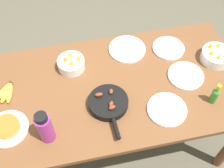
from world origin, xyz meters
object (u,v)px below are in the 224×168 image
(empty_plate_far_left, at_px, (168,48))
(empty_plate_mid_edge, at_px, (167,109))
(empty_plate_far_right, at_px, (186,76))
(fruit_bowl_citrus, at_px, (71,63))
(banana_bunch, at_px, (5,93))
(frittata_plate_center, at_px, (7,128))
(skillet, at_px, (109,103))
(hot_sauce_bottle, at_px, (215,95))
(water_bottle, at_px, (45,127))
(empty_plate_near_front, at_px, (127,49))
(fruit_bowl_mango, at_px, (216,56))

(empty_plate_far_left, relative_size, empty_plate_mid_edge, 0.93)
(empty_plate_far_right, distance_m, fruit_bowl_citrus, 0.74)
(banana_bunch, height_order, frittata_plate_center, frittata_plate_center)
(skillet, distance_m, empty_plate_far_right, 0.54)
(empty_plate_far_left, xyz_separation_m, empty_plate_mid_edge, (-0.17, -0.46, -0.00))
(banana_bunch, bearing_deg, hot_sauce_bottle, -14.29)
(water_bottle, bearing_deg, empty_plate_far_left, 29.61)
(skillet, height_order, fruit_bowl_citrus, fruit_bowl_citrus)
(empty_plate_near_front, relative_size, empty_plate_mid_edge, 1.08)
(empty_plate_near_front, relative_size, hot_sauce_bottle, 1.59)
(empty_plate_far_left, xyz_separation_m, hot_sauce_bottle, (0.12, -0.46, 0.06))
(banana_bunch, distance_m, empty_plate_near_front, 0.84)
(water_bottle, bearing_deg, fruit_bowl_citrus, 68.00)
(fruit_bowl_citrus, bearing_deg, empty_plate_far_left, 2.02)
(frittata_plate_center, distance_m, empty_plate_mid_edge, 0.91)
(empty_plate_far_left, relative_size, fruit_bowl_mango, 1.11)
(banana_bunch, height_order, empty_plate_near_front, banana_bunch)
(frittata_plate_center, relative_size, empty_plate_far_left, 1.07)
(empty_plate_far_right, height_order, empty_plate_mid_edge, same)
(banana_bunch, relative_size, fruit_bowl_citrus, 1.01)
(frittata_plate_center, bearing_deg, water_bottle, -22.89)
(banana_bunch, distance_m, empty_plate_far_left, 1.10)
(banana_bunch, height_order, hot_sauce_bottle, hot_sauce_bottle)
(fruit_bowl_mango, bearing_deg, water_bottle, -163.62)
(empty_plate_far_right, xyz_separation_m, empty_plate_mid_edge, (-0.20, -0.21, -0.00))
(banana_bunch, relative_size, water_bottle, 0.77)
(frittata_plate_center, xyz_separation_m, hot_sauce_bottle, (1.20, -0.06, 0.05))
(empty_plate_far_left, distance_m, fruit_bowl_citrus, 0.67)
(empty_plate_near_front, distance_m, fruit_bowl_citrus, 0.40)
(water_bottle, bearing_deg, hot_sauce_bottle, 1.72)
(empty_plate_far_right, distance_m, fruit_bowl_mango, 0.26)
(frittata_plate_center, relative_size, hot_sauce_bottle, 1.47)
(empty_plate_far_right, xyz_separation_m, fruit_bowl_mango, (0.24, 0.09, 0.03))
(frittata_plate_center, bearing_deg, skillet, 3.35)
(banana_bunch, distance_m, empty_plate_far_right, 1.13)
(empty_plate_far_left, relative_size, water_bottle, 0.95)
(empty_plate_near_front, height_order, water_bottle, water_bottle)
(empty_plate_far_right, relative_size, fruit_bowl_citrus, 1.30)
(frittata_plate_center, height_order, empty_plate_far_left, frittata_plate_center)
(fruit_bowl_mango, height_order, fruit_bowl_citrus, fruit_bowl_citrus)
(empty_plate_near_front, height_order, hot_sauce_bottle, hot_sauce_bottle)
(fruit_bowl_mango, relative_size, hot_sauce_bottle, 1.24)
(skillet, xyz_separation_m, water_bottle, (-0.36, -0.13, 0.08))
(fruit_bowl_citrus, bearing_deg, empty_plate_near_front, 10.71)
(frittata_plate_center, relative_size, empty_plate_mid_edge, 0.99)
(banana_bunch, distance_m, hot_sauce_bottle, 1.25)
(empty_plate_near_front, bearing_deg, skillet, -117.52)
(empty_plate_mid_edge, bearing_deg, frittata_plate_center, 175.72)
(empty_plate_far_left, height_order, empty_plate_far_right, same)
(empty_plate_near_front, bearing_deg, fruit_bowl_mango, -20.49)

